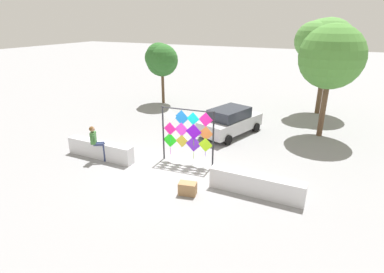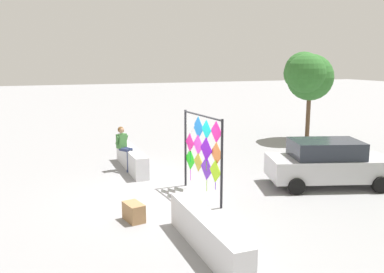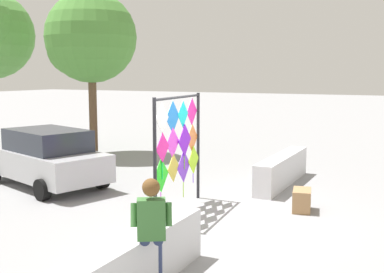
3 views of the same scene
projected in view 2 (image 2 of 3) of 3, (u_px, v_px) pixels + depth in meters
ground at (166, 198)px, 12.12m from camera, size 120.00×120.00×0.00m
plaza_ledge_left at (131, 159)px, 15.28m from camera, size 3.42×0.47×0.78m
plaza_ledge_right at (207, 234)px, 8.66m from camera, size 3.42×0.47×0.78m
kite_display_rack at (202, 147)px, 12.02m from camera, size 2.37×0.27×2.48m
seated_vendor at (124, 145)px, 14.95m from camera, size 0.79×0.69×1.63m
parked_car at (328, 163)px, 13.19m from camera, size 2.74×4.18×1.50m
cardboard_box_large at (134, 212)px, 10.35m from camera, size 0.70×0.50×0.46m
tree_palm_like at (306, 75)px, 20.27m from camera, size 2.57×2.70×4.44m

